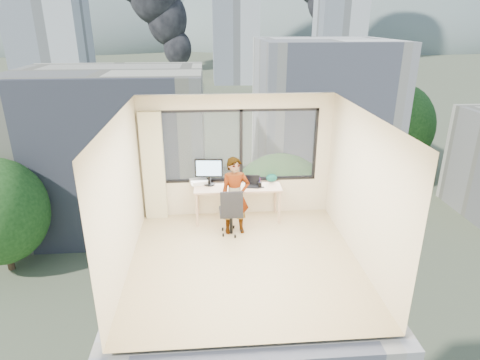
{
  "coord_description": "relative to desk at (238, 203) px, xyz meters",
  "views": [
    {
      "loc": [
        -0.57,
        -6.18,
        3.99
      ],
      "look_at": [
        0.0,
        1.0,
        1.15
      ],
      "focal_mm": 30.68,
      "sensor_mm": 36.0,
      "label": 1
    }
  ],
  "objects": [
    {
      "name": "near_bldg_b",
      "position": [
        12.0,
        36.34,
        -6.38
      ],
      "size": [
        14.0,
        13.0,
        16.0
      ],
      "primitive_type": "cube",
      "color": "white",
      "rests_on": "exterior_ground"
    },
    {
      "name": "tree_c",
      "position": [
        22.0,
        38.34,
        -9.38
      ],
      "size": [
        8.4,
        8.4,
        10.0
      ],
      "primitive_type": null,
      "color": "#1B4316",
      "rests_on": "exterior_ground"
    },
    {
      "name": "wall_front",
      "position": [
        0.0,
        -3.66,
        0.93
      ],
      "size": [
        4.0,
        0.01,
        2.6
      ],
      "primitive_type": "cube",
      "color": "beige",
      "rests_on": "ground"
    },
    {
      "name": "cellphone",
      "position": [
        0.48,
        -0.11,
        0.38
      ],
      "size": [
        0.13,
        0.08,
        0.01
      ],
      "primitive_type": "cube",
      "rotation": [
        0.0,
        0.0,
        0.21
      ],
      "color": "black",
      "rests_on": "desk"
    },
    {
      "name": "ceiling",
      "position": [
        0.0,
        -1.66,
        2.23
      ],
      "size": [
        4.0,
        4.0,
        0.01
      ],
      "primitive_type": "cube",
      "color": "white",
      "rests_on": "ground"
    },
    {
      "name": "monitor",
      "position": [
        -0.58,
        0.14,
        0.66
      ],
      "size": [
        0.59,
        0.18,
        0.58
      ],
      "primitive_type": null,
      "rotation": [
        0.0,
        0.0,
        -0.1
      ],
      "color": "black",
      "rests_on": "desk"
    },
    {
      "name": "far_tower_a",
      "position": [
        -35.0,
        93.34,
        -0.38
      ],
      "size": [
        14.0,
        14.0,
        28.0
      ],
      "primitive_type": "cube",
      "color": "silver",
      "rests_on": "exterior_ground"
    },
    {
      "name": "hill_b",
      "position": [
        100.0,
        318.34,
        -14.38
      ],
      "size": [
        300.0,
        220.0,
        96.0
      ],
      "primitive_type": "ellipsoid",
      "color": "slate",
      "rests_on": "exterior_ground"
    },
    {
      "name": "laptop",
      "position": [
        0.3,
        -0.03,
        0.47
      ],
      "size": [
        0.35,
        0.37,
        0.2
      ],
      "primitive_type": null,
      "rotation": [
        0.0,
        0.0,
        -0.17
      ],
      "color": "black",
      "rests_on": "desk"
    },
    {
      "name": "floor",
      "position": [
        0.0,
        -1.66,
        -0.38
      ],
      "size": [
        4.0,
        4.0,
        0.01
      ],
      "primitive_type": "cube",
      "color": "tan",
      "rests_on": "ground"
    },
    {
      "name": "game_console",
      "position": [
        -0.8,
        0.22,
        0.42
      ],
      "size": [
        0.42,
        0.38,
        0.08
      ],
      "primitive_type": "cube",
      "rotation": [
        0.0,
        0.0,
        0.31
      ],
      "color": "white",
      "rests_on": "desk"
    },
    {
      "name": "tree_a",
      "position": [
        -16.0,
        20.34,
        -10.38
      ],
      "size": [
        7.0,
        7.0,
        8.0
      ],
      "primitive_type": null,
      "color": "#1B4316",
      "rests_on": "exterior_ground"
    },
    {
      "name": "wall_left",
      "position": [
        -2.0,
        -1.66,
        0.93
      ],
      "size": [
        0.01,
        4.0,
        2.6
      ],
      "primitive_type": "cube",
      "color": "beige",
      "rests_on": "ground"
    },
    {
      "name": "near_bldg_a",
      "position": [
        -9.0,
        28.34,
        -7.38
      ],
      "size": [
        16.0,
        12.0,
        14.0
      ],
      "primitive_type": "cube",
      "color": "beige",
      "rests_on": "exterior_ground"
    },
    {
      "name": "exterior_ground",
      "position": [
        0.0,
        118.34,
        -14.38
      ],
      "size": [
        400.0,
        400.0,
        0.04
      ],
      "primitive_type": "cube",
      "color": "#515B3D",
      "rests_on": "ground"
    },
    {
      "name": "hill_a",
      "position": [
        -120.0,
        318.34,
        -14.38
      ],
      "size": [
        288.0,
        216.0,
        90.0
      ],
      "primitive_type": "ellipsoid",
      "color": "slate",
      "rests_on": "exterior_ground"
    },
    {
      "name": "far_tower_d",
      "position": [
        -60.0,
        148.34,
        -3.38
      ],
      "size": [
        16.0,
        14.0,
        22.0
      ],
      "primitive_type": "cube",
      "color": "silver",
      "rests_on": "exterior_ground"
    },
    {
      "name": "desk",
      "position": [
        0.0,
        0.0,
        0.0
      ],
      "size": [
        1.8,
        0.6,
        0.75
      ],
      "primitive_type": "cube",
      "color": "tan",
      "rests_on": "floor"
    },
    {
      "name": "handbag",
      "position": [
        0.74,
        0.2,
        0.47
      ],
      "size": [
        0.24,
        0.14,
        0.18
      ],
      "primitive_type": "ellipsoid",
      "rotation": [
        0.0,
        0.0,
        0.09
      ],
      "color": "#0B443D",
      "rests_on": "desk"
    },
    {
      "name": "far_tower_c",
      "position": [
        45.0,
        138.34,
        -1.38
      ],
      "size": [
        15.0,
        15.0,
        26.0
      ],
      "primitive_type": "cube",
      "color": "silver",
      "rests_on": "exterior_ground"
    },
    {
      "name": "person",
      "position": [
        -0.09,
        -0.56,
        0.4
      ],
      "size": [
        0.61,
        0.43,
        1.56
      ],
      "primitive_type": "imported",
      "rotation": [
        0.0,
        0.0,
        0.11
      ],
      "color": "#2D2D33",
      "rests_on": "floor"
    },
    {
      "name": "chair",
      "position": [
        -0.17,
        -0.63,
        0.13
      ],
      "size": [
        0.52,
        0.52,
        1.0
      ],
      "primitive_type": null,
      "rotation": [
        0.0,
        0.0,
        0.01
      ],
      "color": "black",
      "rests_on": "floor"
    },
    {
      "name": "window_wall",
      "position": [
        0.05,
        0.34,
        1.15
      ],
      "size": [
        3.3,
        0.16,
        1.55
      ],
      "primitive_type": null,
      "color": "black",
      "rests_on": "ground"
    },
    {
      "name": "pen_cup",
      "position": [
        0.45,
        -0.07,
        0.43
      ],
      "size": [
        0.11,
        0.11,
        0.1
      ],
      "primitive_type": "cylinder",
      "rotation": [
        0.0,
        0.0,
        0.32
      ],
      "color": "black",
      "rests_on": "desk"
    },
    {
      "name": "far_tower_b",
      "position": [
        8.0,
        118.34,
        0.62
      ],
      "size": [
        13.0,
        13.0,
        30.0
      ],
      "primitive_type": "cube",
      "color": "silver",
      "rests_on": "exterior_ground"
    },
    {
      "name": "curtain",
      "position": [
        -1.72,
        0.22,
        0.77
      ],
      "size": [
        0.45,
        0.14,
        2.3
      ],
      "primitive_type": "cube",
      "color": "beige",
      "rests_on": "floor"
    },
    {
      "name": "tree_b",
      "position": [
        4.0,
        16.34,
        -9.88
      ],
      "size": [
        7.6,
        7.6,
        9.0
      ],
      "primitive_type": null,
      "color": "#1B4316",
      "rests_on": "exterior_ground"
    },
    {
      "name": "wall_right",
      "position": [
        2.0,
        -1.66,
        0.93
      ],
      "size": [
        0.01,
        4.0,
        2.6
      ],
      "primitive_type": "cube",
      "color": "beige",
      "rests_on": "ground"
    }
  ]
}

